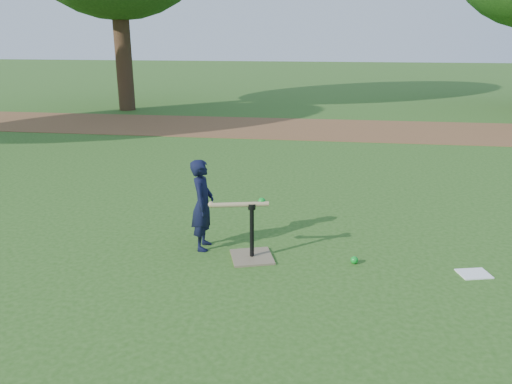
# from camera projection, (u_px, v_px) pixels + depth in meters

# --- Properties ---
(ground) EXTENTS (80.00, 80.00, 0.00)m
(ground) POSITION_uv_depth(u_px,v_px,m) (291.00, 250.00, 5.57)
(ground) COLOR #285116
(ground) RESTS_ON ground
(dirt_strip) EXTENTS (24.00, 3.00, 0.01)m
(dirt_strip) POSITION_uv_depth(u_px,v_px,m) (315.00, 129.00, 12.64)
(dirt_strip) COLOR brown
(dirt_strip) RESTS_ON ground
(child) EXTENTS (0.27, 0.39, 1.02)m
(child) POSITION_uv_depth(u_px,v_px,m) (203.00, 205.00, 5.47)
(child) COLOR black
(child) RESTS_ON ground
(wiffle_ball_ground) EXTENTS (0.08, 0.08, 0.08)m
(wiffle_ball_ground) POSITION_uv_depth(u_px,v_px,m) (354.00, 260.00, 5.22)
(wiffle_ball_ground) COLOR #0D9823
(wiffle_ball_ground) RESTS_ON ground
(clipboard) EXTENTS (0.35, 0.30, 0.01)m
(clipboard) POSITION_uv_depth(u_px,v_px,m) (474.00, 274.00, 5.00)
(clipboard) COLOR white
(clipboard) RESTS_ON ground
(batting_tee) EXTENTS (0.54, 0.54, 0.61)m
(batting_tee) POSITION_uv_depth(u_px,v_px,m) (252.00, 248.00, 5.33)
(batting_tee) COLOR #7A694D
(batting_tee) RESTS_ON ground
(swing_action) EXTENTS (0.63, 0.22, 0.09)m
(swing_action) POSITION_uv_depth(u_px,v_px,m) (242.00, 204.00, 5.19)
(swing_action) COLOR tan
(swing_action) RESTS_ON ground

